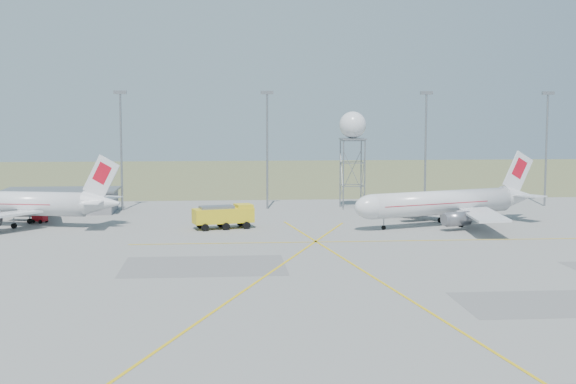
{
  "coord_description": "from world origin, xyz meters",
  "views": [
    {
      "loc": [
        -18.07,
        -72.79,
        17.15
      ],
      "look_at": [
        -8.57,
        40.0,
        5.6
      ],
      "focal_mm": 50.0,
      "sensor_mm": 36.0,
      "label": 1
    }
  ],
  "objects": [
    {
      "name": "grass_strip",
      "position": [
        0.0,
        140.0,
        0.01
      ],
      "size": [
        400.0,
        120.0,
        0.03
      ],
      "primitive_type": "cube",
      "color": "#516537",
      "rests_on": "ground"
    },
    {
      "name": "mast_a",
      "position": [
        -35.0,
        66.0,
        12.07
      ],
      "size": [
        2.2,
        0.5,
        20.5
      ],
      "color": "gray",
      "rests_on": "ground"
    },
    {
      "name": "building_grey",
      "position": [
        -45.0,
        64.0,
        1.97
      ],
      "size": [
        19.0,
        10.0,
        3.9
      ],
      "color": "gray",
      "rests_on": "ground"
    },
    {
      "name": "mast_d",
      "position": [
        40.0,
        66.0,
        12.07
      ],
      "size": [
        2.2,
        0.5,
        20.5
      ],
      "color": "gray",
      "rests_on": "ground"
    },
    {
      "name": "mast_b",
      "position": [
        -10.0,
        66.0,
        12.07
      ],
      "size": [
        2.2,
        0.5,
        20.5
      ],
      "color": "gray",
      "rests_on": "ground"
    },
    {
      "name": "fire_truck",
      "position": [
        -17.54,
        43.08,
        1.67
      ],
      "size": [
        9.16,
        5.29,
        3.48
      ],
      "rotation": [
        0.0,
        0.0,
        0.27
      ],
      "color": "gold",
      "rests_on": "ground"
    },
    {
      "name": "airliner_main",
      "position": [
        15.14,
        43.63,
        3.34
      ],
      "size": [
        31.11,
        29.26,
        10.91
      ],
      "rotation": [
        0.0,
        0.0,
        3.49
      ],
      "color": "silver",
      "rests_on": "ground"
    },
    {
      "name": "radar_tower",
      "position": [
        4.94,
        65.79,
        9.52
      ],
      "size": [
        4.69,
        4.69,
        16.97
      ],
      "color": "gray",
      "rests_on": "ground"
    },
    {
      "name": "baggage_tug",
      "position": [
        -45.8,
        51.57,
        0.6
      ],
      "size": [
        2.42,
        2.32,
        1.58
      ],
      "rotation": [
        0.0,
        0.0,
        -0.49
      ],
      "color": "#AE0C16",
      "rests_on": "ground"
    },
    {
      "name": "airliner_far",
      "position": [
        -48.82,
        48.4,
        3.3
      ],
      "size": [
        31.43,
        29.99,
        10.78
      ],
      "rotation": [
        0.0,
        0.0,
        2.91
      ],
      "color": "silver",
      "rests_on": "ground"
    },
    {
      "name": "mast_c",
      "position": [
        18.0,
        66.0,
        12.07
      ],
      "size": [
        2.2,
        0.5,
        20.5
      ],
      "color": "gray",
      "rests_on": "ground"
    },
    {
      "name": "ground",
      "position": [
        0.0,
        0.0,
        0.0
      ],
      "size": [
        400.0,
        400.0,
        0.0
      ],
      "primitive_type": "plane",
      "color": "gray",
      "rests_on": "ground"
    }
  ]
}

